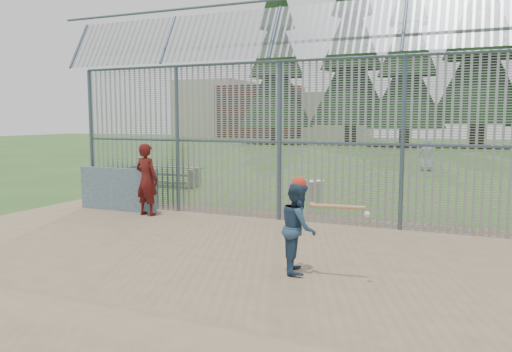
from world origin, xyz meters
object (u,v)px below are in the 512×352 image
at_px(batter, 298,228).
at_px(onlooker, 147,179).
at_px(bleacher, 163,175).
at_px(trash_can, 315,193).
at_px(dugout_wall, 118,189).

distance_m(batter, onlooker, 6.15).
xyz_separation_m(batter, bleacher, (-8.31, 8.46, -0.37)).
bearing_deg(trash_can, dugout_wall, -147.71).
height_order(dugout_wall, bleacher, dugout_wall).
relative_size(batter, onlooker, 0.79).
xyz_separation_m(trash_can, bleacher, (-6.69, 2.04, 0.03)).
bearing_deg(dugout_wall, batter, -27.71).
bearing_deg(batter, bleacher, 24.35).
height_order(onlooker, bleacher, onlooker).
distance_m(batter, bleacher, 11.87).
bearing_deg(dugout_wall, onlooker, -11.46).
bearing_deg(trash_can, bleacher, 163.06).
bearing_deg(trash_can, batter, -75.87).
relative_size(batter, trash_can, 1.85).
bearing_deg(onlooker, batter, 156.70).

